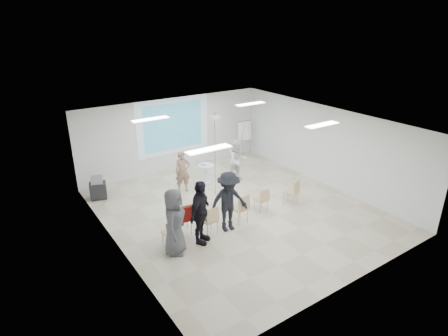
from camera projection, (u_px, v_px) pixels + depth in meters
floor at (237, 212)px, 12.46m from camera, size 8.00×9.00×0.10m
ceiling at (239, 121)px, 11.30m from camera, size 8.00×9.00×0.10m
wall_back at (173, 134)px, 15.37m from camera, size 8.00×0.10×3.00m
wall_left at (113, 201)px, 9.78m from camera, size 0.10×9.00×3.00m
wall_right at (326, 146)px, 13.98m from camera, size 0.10×9.00×3.00m
projection_halo at (173, 126)px, 15.19m from camera, size 3.20×0.01×2.30m
projection_image at (173, 126)px, 15.18m from camera, size 2.60×0.01×1.90m
pedestal_table at (206, 173)px, 14.36m from camera, size 0.63×0.63×0.76m
player_left at (183, 169)px, 13.50m from camera, size 0.72×0.57×1.75m
player_right at (238, 159)px, 14.39m from camera, size 0.94×0.79×1.82m
controller_left at (183, 159)px, 13.68m from camera, size 0.07×0.14×0.04m
controller_right at (230, 150)px, 14.37m from camera, size 0.05×0.11×0.04m
chair_far_left at (171, 231)px, 10.26m from camera, size 0.41×0.45×0.86m
chair_left_mid at (184, 216)px, 10.86m from camera, size 0.54×0.57×1.00m
chair_left_inner at (211, 218)px, 10.87m from camera, size 0.42×0.45×0.90m
chair_center at (241, 207)px, 11.48m from camera, size 0.48×0.51×0.95m
chair_right_inner at (263, 198)px, 12.20m from camera, size 0.39×0.42×0.81m
chair_right_far at (293, 190)px, 12.61m from camera, size 0.56×0.58×0.91m
red_jacket at (186, 214)px, 10.72m from camera, size 0.50×0.19×0.47m
laptop at (209, 219)px, 10.97m from camera, size 0.33×0.24×0.03m
audience_left at (200, 208)px, 10.29m from camera, size 1.47×1.35×2.17m
audience_mid at (228, 198)px, 10.92m from camera, size 1.47×0.95×2.12m
audience_outer at (174, 218)px, 9.85m from camera, size 1.17×1.22×2.10m
flipchart_easel at (244, 131)px, 16.65m from camera, size 0.74×0.57×1.73m
av_cart at (98, 188)px, 13.13m from camera, size 0.66×0.58×0.83m
ceiling_projector at (215, 122)px, 12.63m from camera, size 0.30×0.25×3.00m
fluor_panel_nw at (150, 119)px, 11.82m from camera, size 1.20×0.30×0.02m
fluor_panel_ne at (250, 104)px, 13.90m from camera, size 1.20×0.30×0.02m
fluor_panel_sw at (209, 149)px, 9.14m from camera, size 1.20×0.30×0.02m
fluor_panel_se at (322, 125)px, 11.21m from camera, size 1.20×0.30×0.02m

